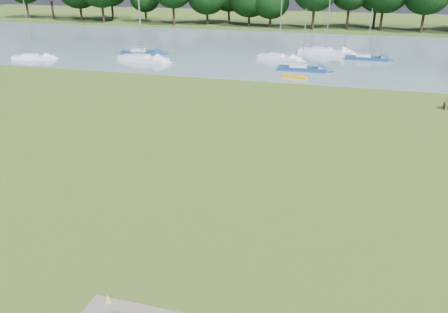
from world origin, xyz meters
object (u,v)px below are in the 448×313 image
(sailboat_5, at_px, (142,57))
(sailboat_7, at_px, (302,67))
(sailboat_0, at_px, (32,56))
(sailboat_9, at_px, (279,56))
(sailboat_4, at_px, (366,57))
(sailboat_1, at_px, (325,50))
(kayak, at_px, (295,77))
(sailboat_3, at_px, (141,51))

(sailboat_5, relative_size, sailboat_7, 1.39)
(sailboat_0, relative_size, sailboat_5, 0.84)
(sailboat_9, bearing_deg, sailboat_5, -145.37)
(sailboat_4, relative_size, sailboat_9, 0.81)
(sailboat_1, xyz_separation_m, sailboat_9, (-5.56, -6.01, -0.05))
(kayak, xyz_separation_m, sailboat_0, (-34.88, 1.62, 0.28))
(sailboat_5, bearing_deg, sailboat_9, 30.39)
(sailboat_0, xyz_separation_m, sailboat_5, (14.61, 2.80, 0.06))
(sailboat_1, bearing_deg, sailboat_5, -141.94)
(sailboat_0, relative_size, sailboat_9, 1.01)
(kayak, distance_m, sailboat_0, 34.92)
(sailboat_7, xyz_separation_m, sailboat_9, (-3.67, 5.90, 0.08))
(sailboat_4, xyz_separation_m, sailboat_9, (-11.04, -3.21, 0.09))
(sailboat_1, height_order, sailboat_4, sailboat_1)
(sailboat_5, distance_m, sailboat_9, 17.77)
(sailboat_1, height_order, sailboat_5, sailboat_1)
(sailboat_3, bearing_deg, sailboat_7, -31.38)
(sailboat_1, relative_size, sailboat_5, 1.04)
(sailboat_1, height_order, sailboat_9, sailboat_1)
(kayak, height_order, sailboat_0, sailboat_0)
(sailboat_1, distance_m, sailboat_9, 8.19)
(sailboat_1, xyz_separation_m, sailboat_3, (-24.54, -7.49, -0.05))
(sailboat_7, height_order, sailboat_9, sailboat_9)
(sailboat_0, distance_m, sailboat_5, 14.87)
(sailboat_1, distance_m, sailboat_4, 6.15)
(sailboat_7, bearing_deg, sailboat_9, 121.84)
(sailboat_5, bearing_deg, sailboat_0, -156.77)
(kayak, xyz_separation_m, sailboat_5, (-20.28, 4.42, 0.34))
(sailboat_3, bearing_deg, sailboat_5, -83.00)
(sailboat_3, bearing_deg, sailboat_9, -15.87)
(sailboat_4, bearing_deg, sailboat_0, -164.18)
(sailboat_0, height_order, sailboat_3, sailboat_3)
(sailboat_0, xyz_separation_m, sailboat_4, (42.54, 11.50, -0.03))
(sailboat_0, bearing_deg, sailboat_5, -1.41)
(sailboat_9, bearing_deg, kayak, -54.58)
(sailboat_4, bearing_deg, sailboat_5, -162.00)
(sailboat_4, distance_m, sailboat_5, 29.26)
(sailboat_0, bearing_deg, sailboat_4, 2.86)
(sailboat_3, xyz_separation_m, sailboat_7, (22.65, -4.42, -0.09))
(sailboat_0, bearing_deg, sailboat_7, -8.37)
(sailboat_7, bearing_deg, sailboat_3, 168.89)
(sailboat_5, bearing_deg, sailboat_3, 129.73)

